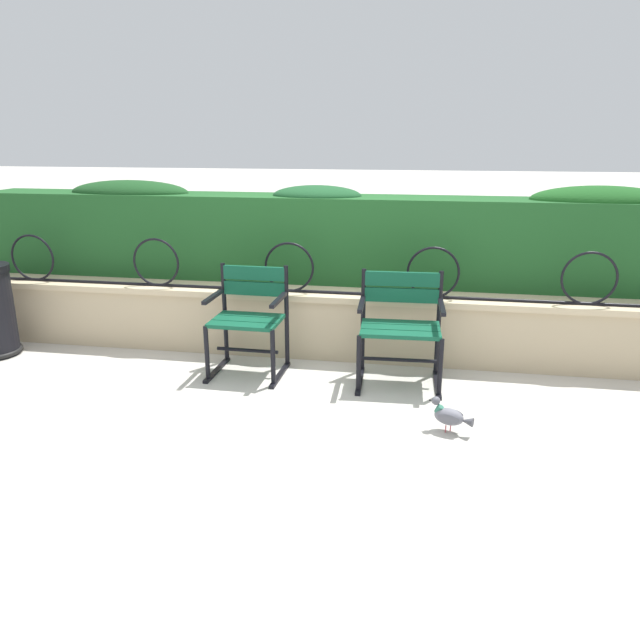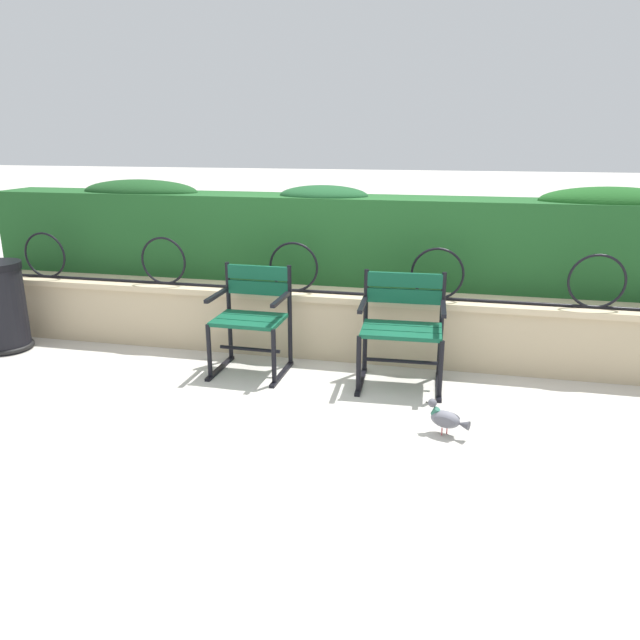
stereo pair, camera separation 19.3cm
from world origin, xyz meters
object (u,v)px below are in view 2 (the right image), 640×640
at_px(park_chair_left, 252,315).
at_px(park_chair_right, 402,325).
at_px(trash_bin, 2,308).
at_px(pigeon_near_chairs, 446,419).

relative_size(park_chair_left, park_chair_right, 1.00).
bearing_deg(park_chair_left, park_chair_right, -0.17).
height_order(park_chair_left, trash_bin, park_chair_left).
bearing_deg(trash_bin, pigeon_near_chairs, -11.53).
xyz_separation_m(park_chair_left, trash_bin, (-2.28, -0.02, -0.08)).
height_order(park_chair_right, trash_bin, park_chair_right).
bearing_deg(park_chair_left, pigeon_near_chairs, -27.38).
distance_m(park_chair_left, park_chair_right, 1.18).
distance_m(park_chair_right, trash_bin, 3.46).
xyz_separation_m(park_chair_left, pigeon_near_chairs, (1.54, -0.80, -0.34)).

